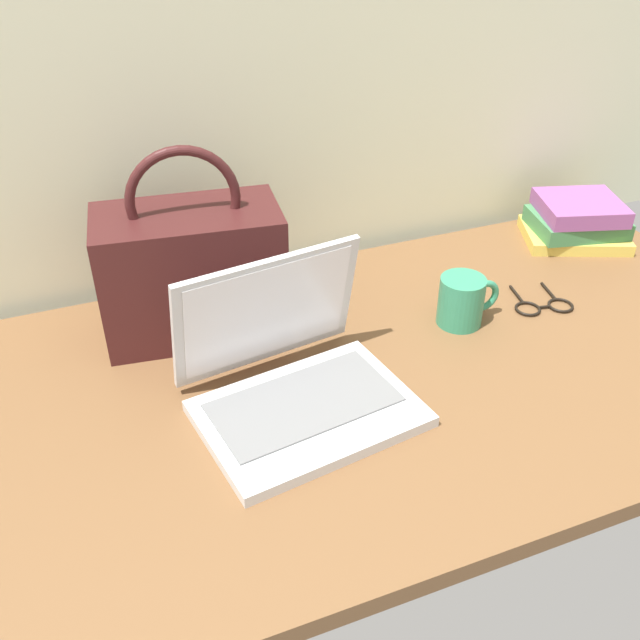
{
  "coord_description": "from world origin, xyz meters",
  "views": [
    {
      "loc": [
        -0.37,
        -0.81,
        0.73
      ],
      "look_at": [
        -0.05,
        0.0,
        0.15
      ],
      "focal_mm": 39.8,
      "sensor_mm": 36.0,
      "label": 1
    }
  ],
  "objects_px": {
    "laptop": "(294,377)",
    "handbag": "(192,269)",
    "eyeglasses": "(543,306)",
    "coffee_mug": "(463,300)",
    "book_stack": "(577,221)"
  },
  "relations": [
    {
      "from": "laptop",
      "to": "handbag",
      "type": "height_order",
      "value": "handbag"
    },
    {
      "from": "laptop",
      "to": "eyeglasses",
      "type": "bearing_deg",
      "value": 8.65
    },
    {
      "from": "coffee_mug",
      "to": "eyeglasses",
      "type": "height_order",
      "value": "coffee_mug"
    },
    {
      "from": "handbag",
      "to": "book_stack",
      "type": "height_order",
      "value": "handbag"
    },
    {
      "from": "coffee_mug",
      "to": "handbag",
      "type": "relative_size",
      "value": 0.35
    },
    {
      "from": "coffee_mug",
      "to": "laptop",
      "type": "bearing_deg",
      "value": -164.79
    },
    {
      "from": "coffee_mug",
      "to": "book_stack",
      "type": "height_order",
      "value": "book_stack"
    },
    {
      "from": "laptop",
      "to": "coffee_mug",
      "type": "relative_size",
      "value": 2.92
    },
    {
      "from": "handbag",
      "to": "coffee_mug",
      "type": "bearing_deg",
      "value": -19.82
    },
    {
      "from": "book_stack",
      "to": "laptop",
      "type": "bearing_deg",
      "value": -159.44
    },
    {
      "from": "laptop",
      "to": "handbag",
      "type": "distance_m",
      "value": 0.28
    },
    {
      "from": "eyeglasses",
      "to": "handbag",
      "type": "xyz_separation_m",
      "value": [
        -0.6,
        0.17,
        0.11
      ]
    },
    {
      "from": "coffee_mug",
      "to": "book_stack",
      "type": "bearing_deg",
      "value": 25.03
    },
    {
      "from": "handbag",
      "to": "eyeglasses",
      "type": "bearing_deg",
      "value": -16.08
    },
    {
      "from": "eyeglasses",
      "to": "coffee_mug",
      "type": "bearing_deg",
      "value": 174.37
    }
  ]
}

